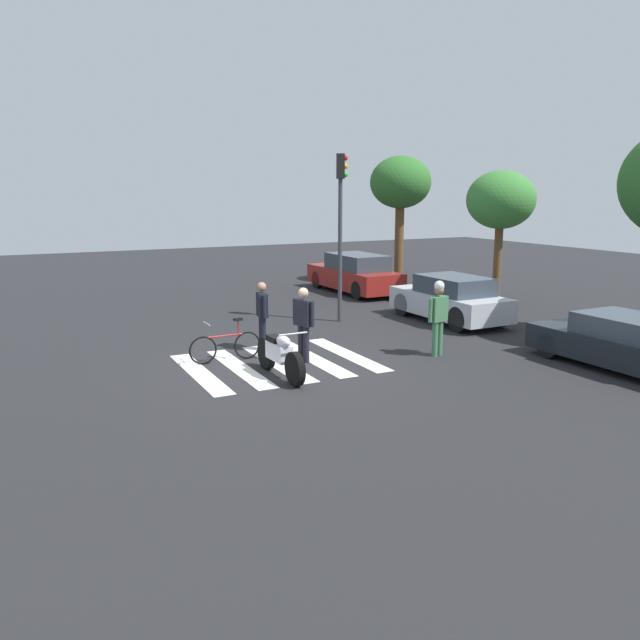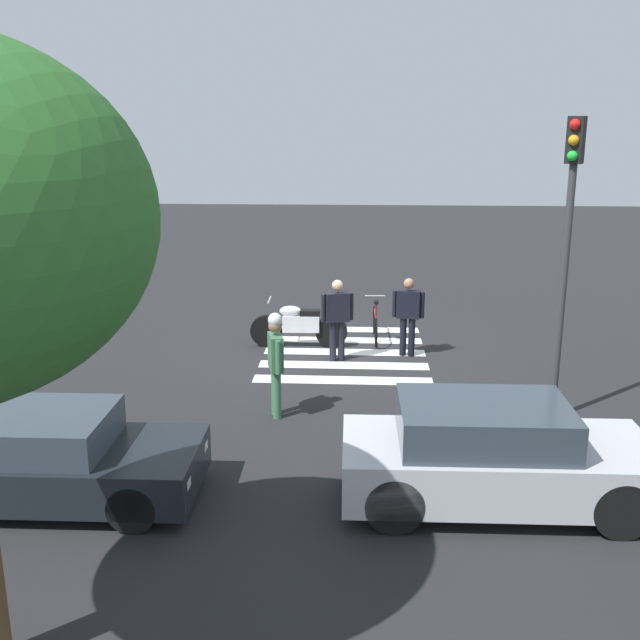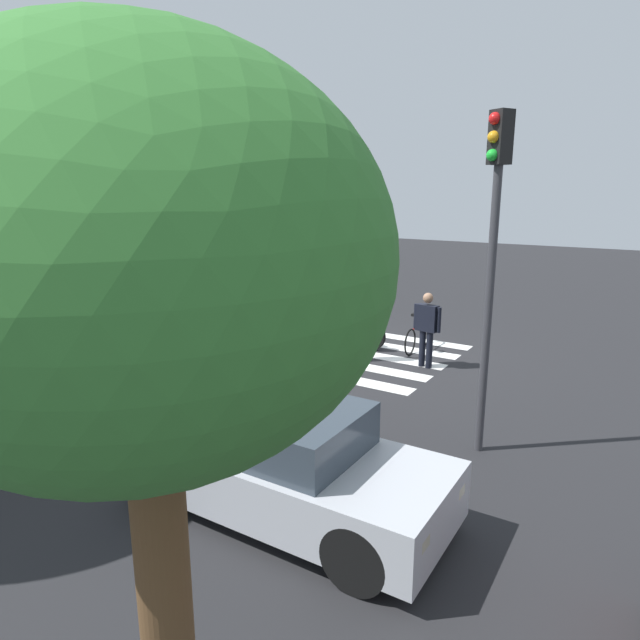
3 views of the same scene
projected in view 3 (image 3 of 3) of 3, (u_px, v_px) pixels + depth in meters
The scene contains 11 objects.
ground_plane at pixel (375, 356), 13.03m from camera, with size 60.00×60.00×0.00m, color #232326.
police_motorcycle at pixel (346, 327), 13.75m from camera, with size 2.13×0.62×1.07m.
leaning_bicycle at pixel (418, 336), 13.40m from camera, with size 0.46×1.70×0.98m.
officer_on_foot at pixel (359, 320), 12.40m from camera, with size 0.66×0.33×1.71m.
officer_by_motorcycle at pixel (427, 325), 11.98m from camera, with size 0.66×0.28×1.67m.
pedestrian_bystander at pixel (238, 342), 10.37m from camera, with size 0.32×0.65×1.79m.
crosswalk_stripes at pixel (375, 355), 13.03m from camera, with size 3.44×4.05×0.01m.
car_silver_sedan at pixel (283, 462), 6.55m from camera, with size 3.93×1.70×1.37m.
car_black_suv at pixel (5, 383), 9.49m from camera, with size 4.08×1.72×1.19m.
traffic_light_pole at pixel (493, 236), 7.56m from camera, with size 0.33×0.36×4.86m.
street_tree_mid at pixel (140, 269), 2.42m from camera, with size 2.27×2.27×4.50m.
Camera 3 is at (-5.60, 11.23, 3.83)m, focal length 30.84 mm.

